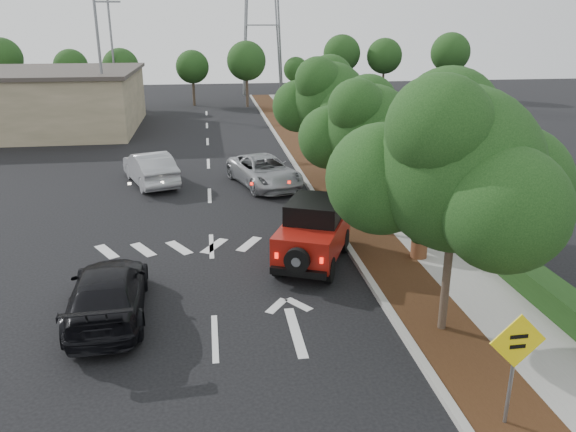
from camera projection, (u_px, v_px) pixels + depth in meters
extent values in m
plane|color=black|center=(215.00, 338.00, 13.72)|extent=(120.00, 120.00, 0.00)
cube|color=#9E9B93|center=(311.00, 190.00, 25.54)|extent=(0.20, 70.00, 0.15)
cube|color=black|center=(333.00, 189.00, 25.67)|extent=(1.80, 70.00, 0.12)
cube|color=gray|center=(373.00, 188.00, 25.93)|extent=(2.00, 70.00, 0.12)
cube|color=black|center=(402.00, 179.00, 26.01)|extent=(0.80, 70.00, 0.80)
cylinder|color=black|center=(299.00, 236.00, 19.17)|extent=(0.56, 0.82, 0.78)
cylinder|color=black|center=(343.00, 240.00, 18.79)|extent=(0.56, 0.82, 0.78)
cylinder|color=black|center=(279.00, 264.00, 16.94)|extent=(0.56, 0.82, 0.78)
cylinder|color=black|center=(328.00, 270.00, 16.56)|extent=(0.56, 0.82, 0.78)
cube|color=maroon|center=(313.00, 236.00, 17.69)|extent=(3.05, 4.00, 0.97)
cube|color=black|center=(316.00, 209.00, 17.69)|extent=(2.27, 2.46, 0.62)
cube|color=maroon|center=(322.00, 224.00, 18.96)|extent=(1.82, 1.54, 0.80)
cube|color=black|center=(298.00, 273.00, 16.12)|extent=(1.59, 0.83, 0.21)
cylinder|color=black|center=(297.00, 261.00, 15.85)|extent=(0.76, 0.49, 0.74)
cube|color=#FF190C|center=(276.00, 256.00, 16.20)|extent=(0.10, 0.07, 0.18)
cube|color=#FF190C|center=(321.00, 261.00, 15.86)|extent=(0.10, 0.07, 0.18)
imported|color=#93959A|center=(264.00, 171.00, 26.26)|extent=(3.63, 5.45, 1.39)
imported|color=black|center=(108.00, 292.00, 14.53)|extent=(2.18, 4.80, 1.36)
imported|color=#A4A6AC|center=(150.00, 168.00, 26.53)|extent=(3.08, 4.95, 1.54)
imported|color=#A1A3A8|center=(90.00, 130.00, 36.41)|extent=(4.25, 2.22, 1.38)
cylinder|color=slate|center=(512.00, 374.00, 10.31)|extent=(0.07, 0.07, 2.13)
cube|color=yellow|center=(518.00, 341.00, 10.05)|extent=(1.09, 0.05, 1.09)
cube|color=black|center=(519.00, 337.00, 10.00)|extent=(0.35, 0.02, 0.08)
cube|color=black|center=(518.00, 347.00, 10.07)|extent=(0.31, 0.02, 0.08)
cylinder|color=brown|center=(419.00, 249.00, 18.08)|extent=(0.55, 0.55, 0.53)
sphere|color=black|center=(420.00, 235.00, 17.92)|extent=(0.66, 0.66, 0.66)
imported|color=black|center=(420.00, 233.00, 17.89)|extent=(0.58, 0.51, 0.62)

